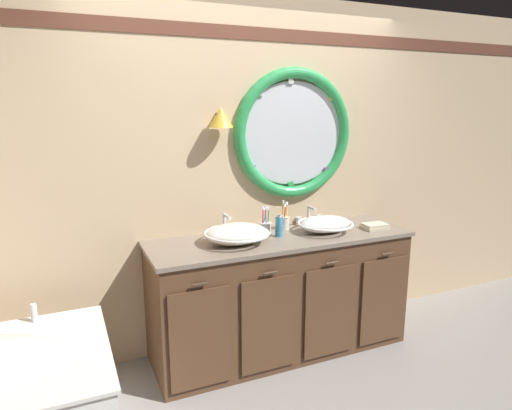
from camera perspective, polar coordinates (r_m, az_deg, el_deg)
The scene contains 11 objects.
ground_plane at distance 3.41m, azimuth 3.05°, elevation -19.96°, with size 14.00×14.00×0.00m, color gray.
back_wall_assembly at distance 3.45m, azimuth -0.71°, elevation 4.15°, with size 6.40×0.26×2.60m.
vanity_counter at distance 3.44m, azimuth 3.09°, elevation -11.10°, with size 1.94×0.64×0.90m.
sink_basin_left at distance 3.11m, azimuth -2.43°, elevation -3.61°, with size 0.46×0.46×0.14m.
sink_basin_right at distance 3.42m, azimuth 8.71°, elevation -2.37°, with size 0.42×0.42×0.12m.
faucet_set_left at distance 3.33m, azimuth -3.94°, elevation -2.62°, with size 0.20×0.15×0.16m.
faucet_set_right at distance 3.62m, azimuth 6.65°, elevation -1.50°, with size 0.23×0.13×0.15m.
toothbrush_holder_left at distance 3.34m, azimuth 1.18°, elevation -2.73°, with size 0.09×0.09×0.21m.
toothbrush_holder_right at distance 3.46m, azimuth 3.61°, elevation -2.08°, with size 0.08×0.08×0.22m.
soap_dispenser at distance 3.27m, azimuth 2.90°, elevation -2.67°, with size 0.05×0.06×0.17m.
folded_hand_towel at distance 3.60m, azimuth 14.72°, elevation -2.60°, with size 0.19×0.14×0.04m.
Camera 1 is at (-1.32, -2.56, 1.83)m, focal length 31.82 mm.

